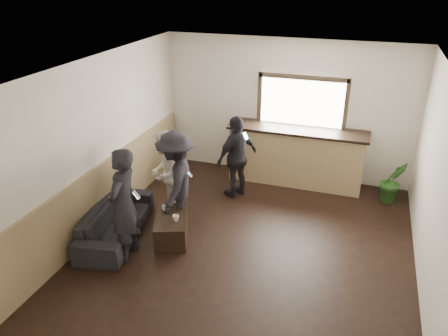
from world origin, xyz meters
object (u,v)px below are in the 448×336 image
(bar_counter, at_px, (296,152))
(person_b, at_px, (165,173))
(coffee_table, at_px, (172,227))
(cup_a, at_px, (165,208))
(person_d, at_px, (237,157))
(cup_b, at_px, (176,218))
(person_a, at_px, (124,205))
(person_c, at_px, (176,181))
(potted_plant, at_px, (393,181))
(sofa, at_px, (116,221))

(bar_counter, relative_size, person_b, 1.79)
(coffee_table, xyz_separation_m, cup_a, (-0.17, 0.15, 0.24))
(cup_a, xyz_separation_m, person_d, (0.74, 1.58, 0.36))
(bar_counter, xyz_separation_m, person_d, (-0.95, -0.92, 0.15))
(coffee_table, bearing_deg, person_b, 119.95)
(bar_counter, bearing_deg, cup_a, -124.20)
(cup_b, bearing_deg, cup_a, 141.19)
(person_b, height_order, person_d, person_d)
(person_a, relative_size, person_c, 1.03)
(bar_counter, height_order, cup_b, bar_counter)
(cup_b, bearing_deg, person_a, -135.96)
(coffee_table, relative_size, person_c, 0.52)
(person_b, bearing_deg, cup_b, 24.66)
(cup_a, distance_m, potted_plant, 4.19)
(cup_b, bearing_deg, person_b, 123.72)
(bar_counter, bearing_deg, cup_b, -117.00)
(potted_plant, bearing_deg, cup_a, -147.78)
(coffee_table, bearing_deg, potted_plant, 35.17)
(potted_plant, height_order, person_a, person_a)
(sofa, bearing_deg, person_c, -65.15)
(cup_b, bearing_deg, person_d, 76.42)
(sofa, distance_m, coffee_table, 0.91)
(cup_a, relative_size, potted_plant, 0.14)
(sofa, height_order, potted_plant, potted_plant)
(sofa, xyz_separation_m, person_d, (1.45, 1.95, 0.52))
(person_d, bearing_deg, coffee_table, 12.31)
(cup_b, height_order, person_b, person_b)
(cup_a, xyz_separation_m, person_c, (0.12, 0.22, 0.41))
(sofa, height_order, cup_b, sofa)
(cup_a, height_order, person_d, person_d)
(bar_counter, relative_size, cup_b, 25.42)
(cup_a, height_order, person_b, person_b)
(bar_counter, distance_m, person_a, 3.82)
(potted_plant, xyz_separation_m, person_c, (-3.42, -2.01, 0.43))
(cup_a, distance_m, cup_b, 0.39)
(sofa, xyz_separation_m, potted_plant, (4.25, 2.61, 0.15))
(potted_plant, xyz_separation_m, person_b, (-3.80, -1.63, 0.34))
(coffee_table, distance_m, cup_b, 0.29)
(coffee_table, bearing_deg, cup_b, -36.11)
(coffee_table, height_order, potted_plant, potted_plant)
(cup_a, distance_m, person_a, 0.94)
(bar_counter, bearing_deg, person_b, -135.91)
(cup_b, relative_size, person_c, 0.06)
(cup_a, height_order, potted_plant, potted_plant)
(coffee_table, xyz_separation_m, potted_plant, (3.38, 2.38, 0.22))
(person_d, bearing_deg, sofa, -5.96)
(person_c, bearing_deg, person_d, 143.65)
(cup_b, xyz_separation_m, person_a, (-0.56, -0.54, 0.43))
(coffee_table, distance_m, person_a, 1.03)
(bar_counter, distance_m, person_c, 2.77)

